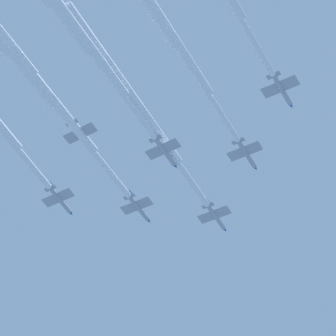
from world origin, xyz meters
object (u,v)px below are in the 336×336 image
jet_port_inner (28,72)px  jet_port_mid (70,23)px  jet_lead (123,87)px  jet_starboard_inner (155,13)px

jet_port_inner → jet_port_mid: size_ratio=1.16×
jet_lead → jet_port_inner: jet_port_inner is taller
jet_port_inner → jet_port_mid: bearing=-111.4°
jet_starboard_inner → jet_port_mid: size_ratio=1.09×
jet_lead → jet_port_inner: (-13.40, 16.48, 0.44)m
jet_starboard_inner → jet_port_mid: 18.05m
jet_starboard_inner → jet_port_inner: bearing=93.3°
jet_port_mid → jet_port_inner: bearing=68.6°
jet_port_inner → jet_port_mid: (-6.03, -15.36, -2.95)m
jet_port_inner → jet_lead: bearing=-50.9°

